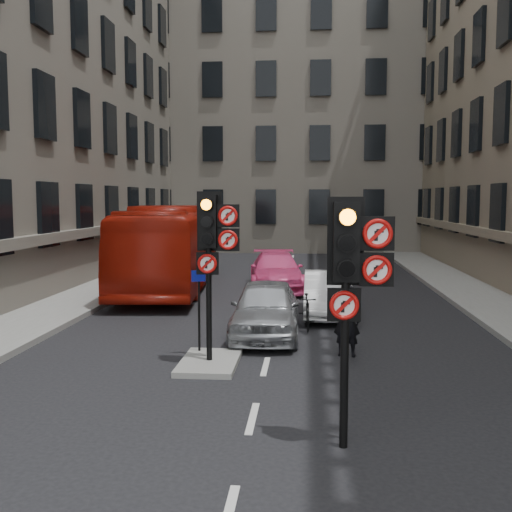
% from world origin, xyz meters
% --- Properties ---
extents(ground, '(120.00, 120.00, 0.00)m').
position_xyz_m(ground, '(0.00, 0.00, 0.00)').
color(ground, black).
rests_on(ground, ground).
extents(pavement_left, '(3.00, 50.00, 0.16)m').
position_xyz_m(pavement_left, '(-7.20, 12.00, 0.08)').
color(pavement_left, gray).
rests_on(pavement_left, ground).
extents(pavement_right, '(3.00, 50.00, 0.16)m').
position_xyz_m(pavement_right, '(7.20, 12.00, 0.08)').
color(pavement_right, gray).
rests_on(pavement_right, ground).
extents(centre_island, '(1.20, 2.00, 0.12)m').
position_xyz_m(centre_island, '(-1.20, 5.00, 0.06)').
color(centre_island, gray).
rests_on(centre_island, ground).
extents(building_far, '(30.00, 14.00, 20.00)m').
position_xyz_m(building_far, '(0.00, 38.00, 10.00)').
color(building_far, slate).
rests_on(building_far, ground).
extents(signal_near, '(0.91, 0.40, 3.58)m').
position_xyz_m(signal_near, '(1.49, 0.99, 2.58)').
color(signal_near, black).
rests_on(signal_near, ground).
extents(signal_far, '(0.91, 0.40, 3.58)m').
position_xyz_m(signal_far, '(-1.11, 4.99, 2.70)').
color(signal_far, black).
rests_on(signal_far, centre_island).
extents(car_silver, '(1.76, 4.26, 1.44)m').
position_xyz_m(car_silver, '(-0.19, 7.83, 0.72)').
color(car_silver, '#979A9E').
rests_on(car_silver, ground).
extents(car_white, '(1.44, 4.02, 1.32)m').
position_xyz_m(car_white, '(1.49, 10.69, 0.66)').
color(car_white, silver).
rests_on(car_white, ground).
extents(car_pink, '(2.47, 5.06, 1.42)m').
position_xyz_m(car_pink, '(-0.34, 15.77, 0.71)').
color(car_pink, '#E34282').
rests_on(car_pink, ground).
extents(bus_red, '(3.72, 11.91, 3.26)m').
position_xyz_m(bus_red, '(-4.50, 15.88, 1.63)').
color(bus_red, maroon).
rests_on(bus_red, ground).
extents(motorcycle, '(0.53, 1.58, 0.94)m').
position_xyz_m(motorcycle, '(0.86, 8.74, 0.47)').
color(motorcycle, black).
rests_on(motorcycle, ground).
extents(motorcyclist, '(0.65, 0.47, 1.64)m').
position_xyz_m(motorcyclist, '(1.76, 6.00, 0.82)').
color(motorcyclist, black).
rests_on(motorcyclist, ground).
extents(info_sign, '(0.31, 0.14, 1.83)m').
position_xyz_m(info_sign, '(-1.55, 5.73, 1.30)').
color(info_sign, black).
rests_on(info_sign, centre_island).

